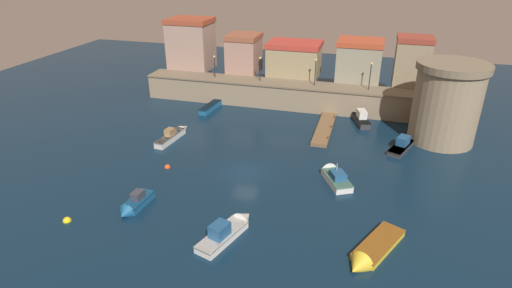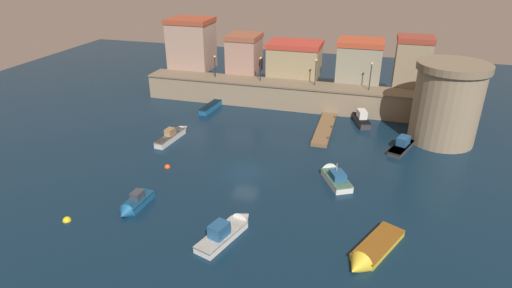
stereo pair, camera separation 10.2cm
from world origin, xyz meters
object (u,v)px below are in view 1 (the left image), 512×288
Objects in this scene: moored_boat_3 at (173,135)px; quay_lamp_1 at (260,65)px; moored_boat_1 at (334,175)px; moored_boat_5 at (213,105)px; mooring_buoy_1 at (167,167)px; quay_lamp_2 at (316,68)px; quay_lamp_3 at (371,72)px; moored_boat_7 at (370,253)px; quay_lamp_0 at (214,63)px; mooring_buoy_0 at (67,221)px; moored_boat_4 at (359,117)px; moored_boat_6 at (134,204)px; moored_boat_2 at (229,229)px; fortress_tower at (447,103)px; moored_boat_0 at (404,143)px.

quay_lamp_1 is at bearing -18.56° from moored_boat_3.
moored_boat_1 is at bearing -97.15° from moored_boat_3.
moored_boat_1 is 24.95m from moored_boat_5.
quay_lamp_2 is at bearing 60.96° from mooring_buoy_1.
quay_lamp_3 is 0.54× the size of moored_boat_7.
quay_lamp_0 reaches higher than mooring_buoy_0.
moored_boat_4 is at bearing -149.49° from moored_boat_7.
moored_boat_1 is at bearing -56.32° from quay_lamp_1.
moored_boat_3 reaches higher than moored_boat_6.
fortress_tower is at bearing -19.54° from moored_boat_2.
moored_boat_4 reaches higher than moored_boat_5.
moored_boat_4 is 26.62m from mooring_buoy_1.
quay_lamp_3 is at bearing -0.00° from quay_lamp_2.
quay_lamp_0 reaches higher than moored_boat_5.
quay_lamp_2 is at bearing 48.36° from moored_boat_4.
fortress_tower is 2.55× the size of quay_lamp_2.
moored_boat_2 is (-14.20, -21.05, 0.02)m from moored_boat_0.
fortress_tower reaches higher than moored_boat_4.
moored_boat_5 is (-30.30, 3.13, -4.38)m from fortress_tower.
moored_boat_5 is 18.44m from mooring_buoy_1.
moored_boat_0 is 0.98× the size of moored_boat_4.
quay_lamp_1 is 17.20m from moored_boat_3.
moored_boat_7 is 22.83m from mooring_buoy_1.
fortress_tower is at bearing -90.27° from moored_boat_5.
moored_boat_6 is (3.49, -29.55, -5.30)m from quay_lamp_0.
moored_boat_2 is (5.86, -30.73, -5.40)m from quay_lamp_1.
moored_boat_1 is 0.85× the size of moored_boat_4.
quay_lamp_2 is 0.68× the size of moored_boat_1.
mooring_buoy_0 is at bearing -125.38° from quay_lamp_3.
moored_boat_7 is at bearing -22.17° from mooring_buoy_1.
moored_boat_2 reaches higher than mooring_buoy_0.
moored_boat_6 is at bearing -140.31° from fortress_tower.
quay_lamp_2 reaches higher than moored_boat_7.
quay_lamp_0 is (-31.17, 6.57, 0.92)m from fortress_tower.
quay_lamp_2 is at bearing -38.68° from moored_boat_3.
quay_lamp_1 is 15.30m from quay_lamp_3.
quay_lamp_3 is 0.58× the size of moored_boat_4.
quay_lamp_2 reaches higher than moored_boat_0.
fortress_tower is at bearing -68.95° from moored_boat_1.
quay_lamp_1 reaches higher than moored_boat_7.
moored_boat_5 is 26.23m from moored_boat_6.
mooring_buoy_1 is (-18.73, -18.91, -0.61)m from moored_boat_4.
mooring_buoy_1 is (-10.04, 8.94, -0.47)m from moored_boat_2.
quay_lamp_0 is 6.38m from moored_boat_5.
quay_lamp_2 is at bearing 72.58° from moored_boat_0.
quay_lamp_2 is 0.57× the size of moored_boat_2.
mooring_buoy_1 is (-12.10, -21.79, -6.01)m from quay_lamp_2.
moored_boat_7 is 10.97× the size of mooring_buoy_1.
moored_boat_4 reaches higher than moored_boat_6.
quay_lamp_0 is 0.46× the size of moored_boat_7.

